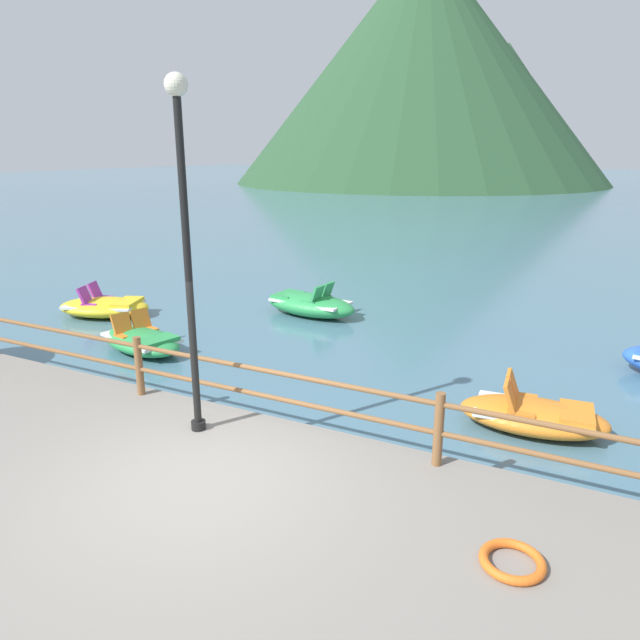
# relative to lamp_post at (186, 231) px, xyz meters

# --- Properties ---
(ground_plane) EXTENTS (200.00, 200.00, 0.00)m
(ground_plane) POSITION_rel_lamp_post_xyz_m (0.83, 39.00, -3.14)
(ground_plane) COLOR #477084
(promenade_dock) EXTENTS (28.00, 8.00, 0.40)m
(promenade_dock) POSITION_rel_lamp_post_xyz_m (0.83, -3.20, -2.94)
(promenade_dock) COLOR gray
(promenade_dock) RESTS_ON ground
(dock_railing) EXTENTS (23.92, 0.12, 0.95)m
(dock_railing) POSITION_rel_lamp_post_xyz_m (0.83, 0.55, -2.15)
(dock_railing) COLOR brown
(dock_railing) RESTS_ON promenade_dock
(lamp_post) EXTENTS (0.28, 0.28, 4.59)m
(lamp_post) POSITION_rel_lamp_post_xyz_m (0.00, 0.00, 0.00)
(lamp_post) COLOR black
(lamp_post) RESTS_ON promenade_dock
(life_ring) EXTENTS (0.61, 0.61, 0.09)m
(life_ring) POSITION_rel_lamp_post_xyz_m (4.32, -0.90, -2.69)
(life_ring) COLOR orange
(life_ring) RESTS_ON promenade_dock
(pedal_boat_0) EXTENTS (2.67, 1.46, 0.88)m
(pedal_boat_0) POSITION_rel_lamp_post_xyz_m (-1.89, 7.00, -2.84)
(pedal_boat_0) COLOR green
(pedal_boat_0) RESTS_ON ground
(pedal_boat_1) EXTENTS (2.25, 1.29, 0.81)m
(pedal_boat_1) POSITION_rel_lamp_post_xyz_m (4.09, 2.87, -2.89)
(pedal_boat_1) COLOR orange
(pedal_boat_1) RESTS_ON ground
(pedal_boat_2) EXTENTS (2.63, 2.03, 0.82)m
(pedal_boat_2) POSITION_rel_lamp_post_xyz_m (-6.59, 4.60, -2.89)
(pedal_boat_2) COLOR yellow
(pedal_boat_2) RESTS_ON ground
(pedal_boat_5) EXTENTS (2.45, 1.68, 0.81)m
(pedal_boat_5) POSITION_rel_lamp_post_xyz_m (-3.80, 2.94, -2.89)
(pedal_boat_5) COLOR green
(pedal_boat_5) RESTS_ON ground
(cliff_headland) EXTENTS (46.42, 46.42, 28.28)m
(cliff_headland) POSITION_rel_lamp_post_xyz_m (-16.95, 69.86, 10.14)
(cliff_headland) COLOR #284C2D
(cliff_headland) RESTS_ON ground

